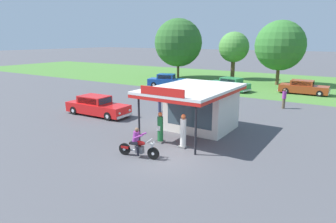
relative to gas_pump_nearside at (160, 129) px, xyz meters
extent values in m
plane|color=#4C4C51|center=(1.49, -1.59, -0.84)|extent=(300.00, 300.00, 0.00)
cube|color=#477A33|center=(1.49, 28.41, -0.83)|extent=(120.00, 24.00, 0.01)
cube|color=silver|center=(0.78, 3.83, 0.61)|extent=(3.94, 3.55, 2.89)
cube|color=#384C56|center=(0.78, 2.07, 0.66)|extent=(3.15, 0.05, 1.85)
cube|color=silver|center=(0.78, 2.43, 2.13)|extent=(4.64, 6.85, 0.16)
cube|color=red|center=(0.78, 2.43, 1.95)|extent=(4.64, 6.85, 0.18)
cube|color=red|center=(0.78, -0.97, 2.43)|extent=(2.76, 0.08, 0.44)
cylinder|color=black|center=(2.64, -0.60, 0.61)|extent=(0.12, 0.12, 2.89)
cylinder|color=black|center=(-1.09, -0.60, 0.61)|extent=(0.12, 0.12, 2.89)
cube|color=slate|center=(0.00, 0.00, -0.79)|extent=(0.44, 0.44, 0.10)
cylinder|color=#1E6B33|center=(0.00, 0.00, 0.00)|extent=(0.34, 0.34, 1.47)
cube|color=white|center=(0.00, -0.18, 0.07)|extent=(0.22, 0.02, 0.28)
sphere|color=orange|center=(0.00, 0.00, 0.88)|extent=(0.26, 0.26, 0.26)
cube|color=slate|center=(1.55, 0.00, -0.79)|extent=(0.44, 0.44, 0.10)
cylinder|color=silver|center=(1.55, 0.00, 0.05)|extent=(0.34, 0.34, 1.57)
cube|color=white|center=(1.55, -0.18, 0.12)|extent=(0.22, 0.02, 0.28)
sphere|color=orange|center=(1.55, 0.00, 0.97)|extent=(0.26, 0.26, 0.26)
cylinder|color=black|center=(1.16, -2.32, -0.52)|extent=(0.65, 0.21, 0.64)
cylinder|color=silver|center=(1.16, -2.32, -0.52)|extent=(0.18, 0.15, 0.16)
cylinder|color=black|center=(-0.49, -2.63, -0.52)|extent=(0.65, 0.21, 0.64)
cylinder|color=silver|center=(-0.49, -2.63, -0.52)|extent=(0.18, 0.15, 0.16)
ellipsoid|color=#B21414|center=(0.43, -2.46, -0.06)|extent=(0.59, 0.34, 0.24)
cube|color=#59595E|center=(0.38, -2.47, -0.42)|extent=(0.48, 0.32, 0.36)
cube|color=black|center=(0.09, -2.52, -0.12)|extent=(0.52, 0.34, 0.10)
cylinder|color=silver|center=(1.06, -2.34, -0.24)|extent=(0.38, 0.14, 0.71)
cylinder|color=silver|center=(0.94, -2.36, 0.14)|extent=(0.16, 0.69, 0.04)
sphere|color=silver|center=(1.04, -2.35, -0.02)|extent=(0.16, 0.16, 0.16)
cube|color=#B21414|center=(-0.44, -2.62, -0.40)|extent=(0.47, 0.26, 0.12)
cylinder|color=silver|center=(-0.04, -2.40, -0.56)|extent=(0.71, 0.21, 0.18)
cube|color=black|center=(0.16, -2.51, -0.06)|extent=(0.46, 0.41, 0.14)
cylinder|color=black|center=(0.33, -2.31, -0.46)|extent=(0.16, 0.25, 0.56)
cylinder|color=black|center=(0.38, -2.63, -0.46)|extent=(0.16, 0.25, 0.56)
cylinder|color=#8C338C|center=(0.20, -2.50, 0.26)|extent=(0.46, 0.39, 0.60)
sphere|color=brown|center=(0.26, -2.49, 0.63)|extent=(0.22, 0.22, 0.22)
cylinder|color=#8C338C|center=(0.40, -2.26, 0.34)|extent=(0.54, 0.19, 0.31)
cylinder|color=#8C338C|center=(0.47, -2.65, 0.34)|extent=(0.54, 0.19, 0.31)
cube|color=red|center=(-7.89, 2.68, -0.27)|extent=(5.44, 2.05, 0.78)
cube|color=red|center=(-8.22, 2.67, 0.42)|extent=(2.40, 1.72, 0.58)
cube|color=#283847|center=(-7.07, 2.71, 0.42)|extent=(0.09, 1.45, 0.47)
cube|color=#283847|center=(-8.25, 3.47, 0.42)|extent=(1.99, 0.10, 0.44)
cube|color=#283847|center=(-8.19, 1.87, 0.42)|extent=(1.99, 0.10, 0.44)
cube|color=silver|center=(-5.17, 2.78, -0.54)|extent=(0.18, 1.77, 0.18)
cube|color=silver|center=(-10.61, 2.59, -0.54)|extent=(0.18, 1.77, 0.18)
sphere|color=white|center=(-5.18, 3.37, -0.23)|extent=(0.18, 0.18, 0.18)
sphere|color=white|center=(-5.14, 2.18, -0.23)|extent=(0.18, 0.18, 0.18)
cylinder|color=black|center=(-6.09, 3.61, -0.51)|extent=(0.67, 0.22, 0.66)
cylinder|color=silver|center=(-6.09, 3.61, -0.51)|extent=(0.30, 0.23, 0.30)
cylinder|color=black|center=(-6.03, 1.88, -0.51)|extent=(0.67, 0.22, 0.66)
cylinder|color=silver|center=(-6.03, 1.88, -0.51)|extent=(0.30, 0.23, 0.30)
cylinder|color=black|center=(-9.75, 3.49, -0.51)|extent=(0.67, 0.22, 0.66)
cylinder|color=silver|center=(-9.75, 3.49, -0.51)|extent=(0.30, 0.23, 0.30)
cylinder|color=black|center=(-9.69, 1.75, -0.51)|extent=(0.67, 0.22, 0.66)
cylinder|color=silver|center=(-9.69, 1.75, -0.51)|extent=(0.30, 0.23, 0.30)
cube|color=#993819|center=(4.34, 21.84, -0.26)|extent=(5.07, 2.02, 0.80)
cube|color=#993819|center=(4.13, 21.84, 0.41)|extent=(2.33, 1.73, 0.54)
cube|color=#283847|center=(5.26, 21.86, 0.41)|extent=(0.07, 1.49, 0.43)
cube|color=#283847|center=(4.11, 22.66, 0.41)|extent=(1.95, 0.07, 0.41)
cube|color=#283847|center=(4.15, 21.01, 0.41)|extent=(1.95, 0.07, 0.41)
cube|color=silver|center=(6.88, 21.90, -0.54)|extent=(0.16, 1.82, 0.18)
cube|color=silver|center=(1.79, 21.79, -0.54)|extent=(0.16, 1.82, 0.18)
sphere|color=white|center=(6.88, 22.51, -0.22)|extent=(0.18, 0.18, 0.18)
sphere|color=white|center=(6.90, 21.29, -0.22)|extent=(0.18, 0.18, 0.18)
cylinder|color=black|center=(6.02, 22.78, -0.51)|extent=(0.66, 0.21, 0.66)
cylinder|color=silver|center=(6.02, 22.78, -0.51)|extent=(0.30, 0.23, 0.30)
cylinder|color=black|center=(6.07, 20.99, -0.51)|extent=(0.66, 0.21, 0.66)
cylinder|color=silver|center=(6.07, 20.99, -0.51)|extent=(0.30, 0.23, 0.30)
cylinder|color=black|center=(2.61, 22.70, -0.51)|extent=(0.66, 0.21, 0.66)
cylinder|color=silver|center=(2.61, 22.70, -0.51)|extent=(0.30, 0.23, 0.30)
cylinder|color=black|center=(2.65, 20.91, -0.51)|extent=(0.66, 0.21, 0.66)
cylinder|color=silver|center=(2.65, 20.91, -0.51)|extent=(0.30, 0.23, 0.30)
cube|color=#19479E|center=(-10.84, 17.97, -0.24)|extent=(5.67, 3.28, 0.84)
cube|color=#19479E|center=(-11.27, 17.84, 0.49)|extent=(2.43, 2.10, 0.61)
cube|color=#283847|center=(-10.30, 18.13, 0.49)|extent=(0.44, 1.35, 0.49)
cube|color=#283847|center=(-11.49, 18.58, 0.49)|extent=(1.68, 0.54, 0.47)
cube|color=#283847|center=(-11.04, 17.10, 0.49)|extent=(1.68, 0.54, 0.47)
cube|color=silver|center=(-8.24, 18.76, -0.54)|extent=(0.61, 1.66, 0.18)
cube|color=silver|center=(-13.44, 17.18, -0.54)|extent=(0.61, 1.66, 0.18)
sphere|color=white|center=(-8.39, 19.31, -0.20)|extent=(0.18, 0.18, 0.18)
sphere|color=white|center=(-8.06, 18.22, -0.20)|extent=(0.18, 0.18, 0.18)
cylinder|color=black|center=(-9.33, 19.30, -0.51)|extent=(0.69, 0.38, 0.66)
cylinder|color=silver|center=(-9.33, 19.30, -0.51)|extent=(0.35, 0.30, 0.30)
cylinder|color=black|center=(-8.85, 17.70, -0.51)|extent=(0.69, 0.38, 0.66)
cylinder|color=silver|center=(-8.85, 17.70, -0.51)|extent=(0.35, 0.30, 0.30)
cylinder|color=black|center=(-12.83, 18.23, -0.51)|extent=(0.69, 0.38, 0.66)
cylinder|color=silver|center=(-12.83, 18.23, -0.51)|extent=(0.35, 0.30, 0.30)
cylinder|color=black|center=(-12.35, 16.64, -0.51)|extent=(0.69, 0.38, 0.66)
cylinder|color=silver|center=(-12.35, 16.64, -0.51)|extent=(0.35, 0.30, 0.30)
cube|color=#2D844C|center=(-3.53, 19.44, -0.26)|extent=(5.16, 2.71, 0.79)
cube|color=#2D844C|center=(-3.17, 19.37, 0.42)|extent=(2.50, 2.02, 0.57)
cube|color=#283847|center=(-4.26, 19.57, 0.42)|extent=(0.29, 1.45, 0.46)
cube|color=#283847|center=(-3.31, 18.57, 0.42)|extent=(1.88, 0.36, 0.44)
cube|color=#283847|center=(-3.03, 20.18, 0.42)|extent=(1.88, 0.36, 0.44)
cube|color=silver|center=(-5.97, 19.87, -0.54)|extent=(0.43, 1.78, 0.18)
cube|color=silver|center=(-1.08, 19.01, -0.54)|extent=(0.43, 1.78, 0.18)
sphere|color=white|center=(-6.09, 19.28, -0.22)|extent=(0.18, 0.18, 0.18)
sphere|color=white|center=(-5.88, 20.46, -0.22)|extent=(0.18, 0.18, 0.18)
cylinder|color=black|center=(-5.32, 18.86, -0.51)|extent=(0.68, 0.31, 0.66)
cylinder|color=silver|center=(-5.32, 18.86, -0.51)|extent=(0.33, 0.27, 0.30)
cylinder|color=black|center=(-5.02, 20.60, -0.51)|extent=(0.68, 0.31, 0.66)
cylinder|color=silver|center=(-5.02, 20.60, -0.51)|extent=(0.33, 0.27, 0.30)
cylinder|color=black|center=(-2.04, 18.28, -0.51)|extent=(0.68, 0.31, 0.66)
cylinder|color=silver|center=(-2.04, 18.28, -0.51)|extent=(0.33, 0.27, 0.30)
cylinder|color=black|center=(-1.73, 20.02, -0.51)|extent=(0.68, 0.31, 0.66)
cylinder|color=silver|center=(-1.73, 20.02, -0.51)|extent=(0.33, 0.27, 0.30)
cylinder|color=#2D3351|center=(-4.32, 6.24, -0.40)|extent=(0.26, 0.26, 0.87)
cylinder|color=#2D4C8C|center=(-4.32, 6.24, 0.34)|extent=(0.34, 0.34, 0.62)
sphere|color=brown|center=(-4.32, 6.24, 0.76)|extent=(0.24, 0.24, 0.24)
cylinder|color=brown|center=(4.10, 13.22, -0.39)|extent=(0.26, 0.26, 0.89)
cylinder|color=#8C338C|center=(4.10, 13.22, 0.36)|extent=(0.34, 0.34, 0.63)
sphere|color=brown|center=(4.10, 13.22, 0.80)|extent=(0.24, 0.24, 0.24)
cylinder|color=brown|center=(-6.95, 29.65, 0.71)|extent=(0.60, 0.60, 3.09)
sphere|color=#4C893D|center=(-6.95, 29.65, 3.93)|extent=(4.48, 4.48, 4.48)
sphere|color=#4C893D|center=(-7.16, 29.60, 3.48)|extent=(3.28, 3.28, 3.28)
cylinder|color=brown|center=(0.19, 27.37, 0.51)|extent=(0.44, 0.44, 2.70)
sphere|color=#33702D|center=(0.19, 27.37, 4.28)|extent=(6.44, 6.44, 6.44)
cylinder|color=brown|center=(-14.62, 26.36, 0.49)|extent=(0.37, 0.37, 2.66)
sphere|color=#2D6028|center=(-14.62, 26.36, 4.54)|extent=(7.26, 7.26, 7.26)
camera|label=1|loc=(9.51, -13.87, 5.15)|focal=32.01mm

